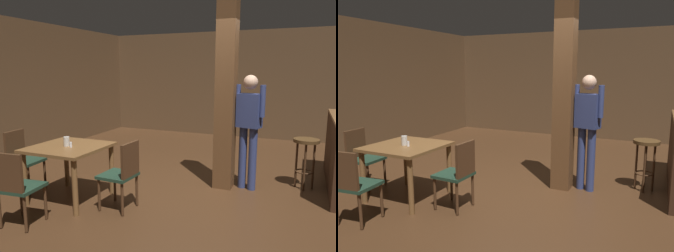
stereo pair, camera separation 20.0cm
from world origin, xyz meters
The scene contains 11 objects.
ground_plane centered at (0.00, 0.00, 0.00)m, with size 10.80×10.80×0.00m, color #422816.
wall_back centered at (0.00, 4.50, 1.40)m, with size 8.00×0.10×2.80m, color brown.
pillar centered at (0.30, 0.47, 1.40)m, with size 0.28×0.28×2.80m, color brown.
dining_table centered at (-1.55, -0.86, 0.64)m, with size 0.96×0.96×0.77m.
chair_west centered at (-2.45, -0.84, 0.51)m, with size 0.46×0.46×0.89m.
chair_south centered at (-1.55, -1.76, 0.51)m, with size 0.46×0.46×0.89m.
chair_east centered at (-0.69, -0.87, 0.51)m, with size 0.44×0.44×0.89m.
napkin_cup centered at (-1.56, -0.88, 0.83)m, with size 0.08×0.08×0.13m, color beige.
salt_shaker centered at (-1.46, -0.91, 0.80)m, with size 0.03×0.03×0.07m, color silver.
standing_person centered at (0.65, 0.53, 1.00)m, with size 0.47×0.28×1.72m.
bar_stool_near centered at (1.45, 0.90, 0.58)m, with size 0.37×0.37×0.77m.
Camera 1 is at (1.42, -4.34, 1.80)m, focal length 35.00 mm.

